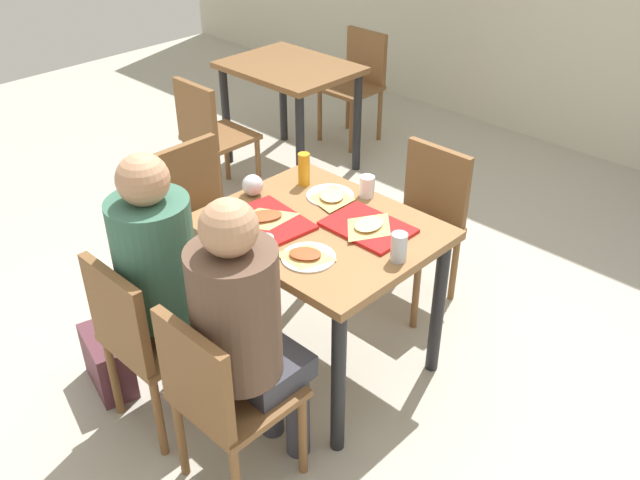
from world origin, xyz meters
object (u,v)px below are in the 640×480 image
main_table (320,248)px  chair_near_left (144,334)px  chair_left_end (202,211)px  tray_red_far (368,227)px  tray_red_near (270,221)px  condiment_bottle (304,169)px  background_table (290,83)px  handbag (108,361)px  pizza_slice_c (332,197)px  foil_bundle (253,185)px  pizza_slice_d (305,255)px  person_in_red (165,270)px  plastic_cup_a (367,186)px  pizza_slice_b (369,225)px  paper_plate_near_edge (308,257)px  chair_far_side (423,215)px  background_chair_near (210,132)px  background_chair_far (358,78)px  plastic_cup_b (265,248)px  person_in_brown_jacket (245,323)px  pizza_slice_a (264,217)px  chair_near_right (219,394)px  soda_can (399,247)px  paper_plate_center (330,195)px

main_table → chair_near_left: bearing=-107.3°
chair_left_end → tray_red_far: 1.09m
tray_red_near → tray_red_far: (0.34, 0.26, 0.00)m
condiment_bottle → tray_red_far: bearing=-11.5°
background_table → handbag: bearing=-64.3°
main_table → pizza_slice_c: (-0.12, 0.20, 0.14)m
foil_bundle → pizza_slice_d: bearing=-20.7°
person_in_red → plastic_cup_a: 1.01m
pizza_slice_b → paper_plate_near_edge: bearing=-96.0°
chair_far_side → background_chair_near: bearing=-176.6°
chair_near_left → chair_left_end: size_ratio=1.00×
background_chair_far → plastic_cup_b: bearing=-55.9°
chair_left_end → pizza_slice_b: 1.10m
main_table → pizza_slice_d: size_ratio=4.22×
main_table → pizza_slice_c: pizza_slice_c is taller
person_in_brown_jacket → pizza_slice_a: person_in_brown_jacket is taller
chair_far_side → chair_left_end: (-0.87, -0.78, 0.00)m
pizza_slice_b → person_in_red: bearing=-119.4°
tray_red_far → pizza_slice_d: 0.35m
main_table → chair_near_left: size_ratio=1.14×
chair_near_right → tray_red_far: 0.95m
chair_left_end → foil_bundle: foil_bundle is taller
main_table → handbag: (-0.59, -0.80, -0.52)m
plastic_cup_b → person_in_red: bearing=-131.4°
background_table → paper_plate_near_edge: bearing=-42.1°
tray_red_far → pizza_slice_b: (0.01, -0.01, 0.02)m
tray_red_near → pizza_slice_b: bearing=35.6°
soda_can → condiment_bottle: bearing=164.8°
person_in_red → background_chair_near: 1.95m
pizza_slice_a → pizza_slice_b: size_ratio=1.19×
paper_plate_center → paper_plate_near_edge: size_ratio=1.00×
paper_plate_near_edge → person_in_brown_jacket: bearing=-77.0°
condiment_bottle → pizza_slice_a: bearing=-71.5°
foil_bundle → handbag: foil_bundle is taller
person_in_red → paper_plate_center: (0.10, 0.86, 0.04)m
chair_near_left → plastic_cup_b: size_ratio=8.52×
tray_red_far → pizza_slice_c: pizza_slice_c is taller
chair_far_side → paper_plate_center: size_ratio=3.87×
main_table → pizza_slice_b: (0.18, 0.11, 0.14)m
background_chair_far → handbag: bearing=-70.1°
chair_far_side → background_chair_near: same height
tray_red_near → pizza_slice_c: pizza_slice_c is taller
foil_bundle → background_table: 1.91m
person_in_brown_jacket → soda_can: size_ratio=10.34×
chair_near_left → pizza_slice_b: (0.42, 0.89, 0.30)m
handbag → background_chair_near: bearing=125.8°
chair_near_right → background_chair_near: 2.40m
person_in_red → foil_bundle: size_ratio=12.62×
main_table → handbag: main_table is taller
paper_plate_center → background_table: paper_plate_center is taller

